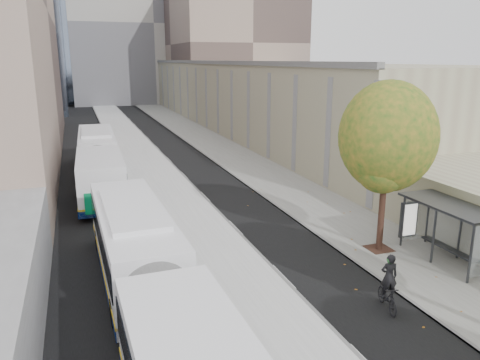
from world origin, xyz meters
name	(u,v)px	position (x,y,z in m)	size (l,w,h in m)	color
bus_platform	(145,163)	(-3.88, 35.00, 0.07)	(4.25, 150.00, 0.15)	silver
sidewalk	(235,157)	(4.12, 35.00, 0.04)	(4.75, 150.00, 0.08)	gray
building_tan	(244,90)	(15.50, 64.00, 4.00)	(18.00, 92.00, 8.00)	tan
building_far_block	(146,26)	(6.00, 96.00, 15.00)	(30.00, 18.00, 30.00)	#ACA89F
bus_shelter	(454,213)	(5.69, 10.96, 2.19)	(1.90, 4.40, 2.53)	#383A3F
tree_c	(388,137)	(3.60, 13.00, 5.25)	(4.20, 4.20, 7.28)	black
bus_near	(151,284)	(-7.18, 9.99, 1.57)	(2.92, 17.25, 2.87)	white
bus_far	(98,160)	(-7.74, 29.93, 1.64)	(3.14, 18.04, 3.00)	white
cyclist	(388,289)	(0.71, 8.50, 0.77)	(0.83, 1.67, 2.06)	black
distant_car	(92,132)	(-7.44, 51.00, 0.61)	(1.45, 3.60, 1.23)	silver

